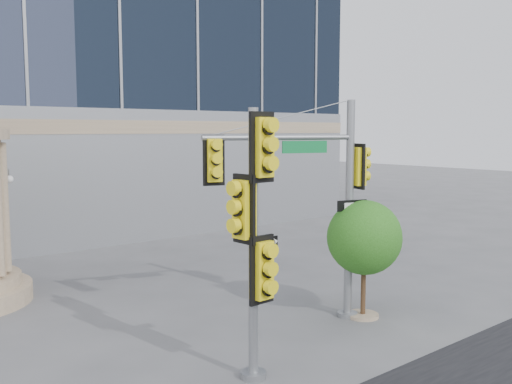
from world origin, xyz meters
TOP-DOWN VIEW (x-y plane):
  - ground at (0.00, 0.00)m, footprint 120.00×120.00m
  - main_signal_pole at (1.07, 1.25)m, footprint 4.42×1.69m
  - secondary_signal_pole at (-2.41, -0.55)m, footprint 0.96×0.71m
  - street_tree at (2.40, 0.66)m, footprint 2.06×2.01m

SIDE VIEW (x-z plane):
  - ground at x=0.00m, z-range 0.00..0.00m
  - street_tree at x=2.40m, z-range 0.51..3.72m
  - secondary_signal_pole at x=-2.41m, z-range 0.48..5.99m
  - main_signal_pole at x=1.07m, z-range 0.70..6.56m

